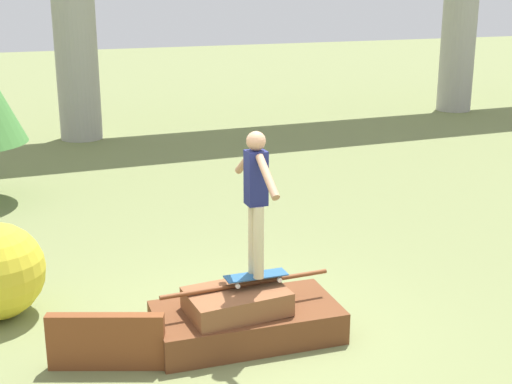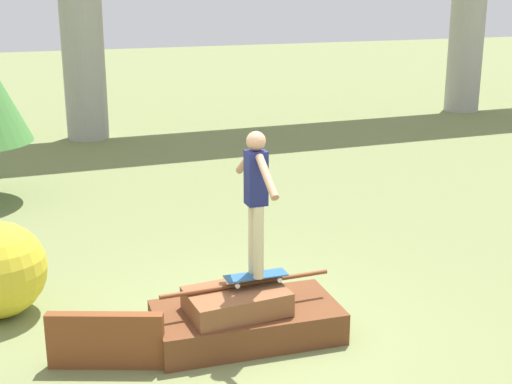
{
  "view_description": "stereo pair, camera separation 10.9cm",
  "coord_description": "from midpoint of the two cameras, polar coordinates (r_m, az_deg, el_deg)",
  "views": [
    {
      "loc": [
        -2.74,
        -7.04,
        3.96
      ],
      "look_at": [
        0.1,
        -0.05,
        1.77
      ],
      "focal_mm": 50.0,
      "sensor_mm": 36.0,
      "label": 1
    },
    {
      "loc": [
        -2.64,
        -7.08,
        3.96
      ],
      "look_at": [
        0.1,
        -0.05,
        1.77
      ],
      "focal_mm": 50.0,
      "sensor_mm": 36.0,
      "label": 2
    }
  ],
  "objects": [
    {
      "name": "ground_plane",
      "position": [
        8.53,
        -0.38,
        -11.51
      ],
      "size": [
        80.0,
        80.0,
        0.0
      ],
      "primitive_type": "plane",
      "color": "olive"
    },
    {
      "name": "scrap_pile",
      "position": [
        8.39,
        -0.54,
        -10.04
      ],
      "size": [
        2.2,
        1.23,
        0.7
      ],
      "color": "brown",
      "rests_on": "ground_plane"
    },
    {
      "name": "scrap_plank_loose",
      "position": [
        7.93,
        -11.55,
        -11.57
      ],
      "size": [
        1.21,
        0.59,
        0.63
      ],
      "color": "brown",
      "rests_on": "ground_plane"
    },
    {
      "name": "skateboard",
      "position": [
        8.19,
        0.38,
        -6.74
      ],
      "size": [
        0.73,
        0.25,
        0.09
      ],
      "color": "#23517F",
      "rests_on": "scrap_pile"
    },
    {
      "name": "skater",
      "position": [
        7.86,
        0.4,
        -0.1
      ],
      "size": [
        0.23,
        1.25,
        1.67
      ],
      "color": "#C6B78E",
      "rests_on": "skateboard"
    }
  ]
}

